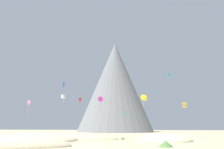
{
  "coord_description": "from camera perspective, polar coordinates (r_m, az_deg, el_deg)",
  "views": [
    {
      "loc": [
        10.83,
        -34.48,
        3.22
      ],
      "look_at": [
        -3.87,
        37.35,
        23.33
      ],
      "focal_mm": 30.89,
      "sensor_mm": 36.0,
      "label": 1
    }
  ],
  "objects": [
    {
      "name": "bush_ridge_crest",
      "position": [
        59.7,
        -15.22,
        -17.71
      ],
      "size": [
        1.52,
        1.52,
        0.44
      ],
      "primitive_type": "cone",
      "rotation": [
        0.0,
        0.0,
        2.42
      ],
      "color": "#568442",
      "rests_on": "ground_plane"
    },
    {
      "name": "dune_foreground_left",
      "position": [
        60.38,
        -10.32,
        -18.16
      ],
      "size": [
        27.42,
        15.64,
        3.55
      ],
      "primitive_type": "ellipsoid",
      "rotation": [
        0.0,
        0.0,
        2.94
      ],
      "color": "beige",
      "rests_on": "ground_plane"
    },
    {
      "name": "rock_massif",
      "position": [
        142.42,
        0.59,
        -4.99
      ],
      "size": [
        55.29,
        55.52,
        66.43
      ],
      "color": "slate",
      "rests_on": "ground_plane"
    },
    {
      "name": "kite_magenta_low",
      "position": [
        75.89,
        -3.44,
        -7.34
      ],
      "size": [
        2.05,
        1.14,
        5.65
      ],
      "rotation": [
        0.0,
        0.0,
        3.5
      ],
      "color": "#D1339E"
    },
    {
      "name": "bush_near_left",
      "position": [
        54.89,
        3.16,
        -18.31
      ],
      "size": [
        1.43,
        1.43,
        0.69
      ],
      "primitive_type": "cone",
      "rotation": [
        0.0,
        0.0,
        4.6
      ],
      "color": "#477238",
      "rests_on": "ground_plane"
    },
    {
      "name": "kite_gold_low",
      "position": [
        64.36,
        20.66,
        -8.44
      ],
      "size": [
        1.45,
        1.53,
        1.64
      ],
      "rotation": [
        0.0,
        0.0,
        2.97
      ],
      "color": "gold"
    },
    {
      "name": "kite_yellow_low",
      "position": [
        65.23,
        9.48,
        -6.77
      ],
      "size": [
        2.38,
        1.46,
        3.97
      ],
      "rotation": [
        0.0,
        0.0,
        0.32
      ],
      "color": "yellow"
    },
    {
      "name": "dune_foreground_right",
      "position": [
        54.13,
        -22.2,
        -17.67
      ],
      "size": [
        24.02,
        21.93,
        3.86
      ],
      "primitive_type": "ellipsoid",
      "rotation": [
        0.0,
        0.0,
        0.1
      ],
      "color": "beige",
      "rests_on": "ground_plane"
    },
    {
      "name": "kite_pink_low",
      "position": [
        66.06,
        -23.46,
        -7.68
      ],
      "size": [
        1.55,
        0.71,
        3.85
      ],
      "rotation": [
        0.0,
        0.0,
        5.99
      ],
      "color": "pink"
    },
    {
      "name": "kite_teal_high",
      "position": [
        96.71,
        16.56,
        -0.16
      ],
      "size": [
        1.24,
        1.27,
        4.38
      ],
      "rotation": [
        0.0,
        0.0,
        0.38
      ],
      "color": "teal"
    },
    {
      "name": "kite_blue_mid",
      "position": [
        65.17,
        -14.24,
        -2.95
      ],
      "size": [
        0.78,
        1.84,
        1.81
      ],
      "rotation": [
        0.0,
        0.0,
        4.9
      ],
      "color": "blue"
    },
    {
      "name": "kite_white_mid",
      "position": [
        85.91,
        -14.22,
        -6.36
      ],
      "size": [
        1.82,
        1.85,
        3.44
      ],
      "rotation": [
        0.0,
        0.0,
        2.66
      ],
      "color": "white"
    },
    {
      "name": "bush_far_right",
      "position": [
        57.45,
        -19.22,
        -17.32
      ],
      "size": [
        2.76,
        2.76,
        0.85
      ],
      "primitive_type": "cone",
      "rotation": [
        0.0,
        0.0,
        4.42
      ],
      "color": "#668C4C",
      "rests_on": "ground_plane"
    },
    {
      "name": "dune_midground",
      "position": [
        52.29,
        15.2,
        -18.36
      ],
      "size": [
        17.46,
        18.55,
        3.57
      ],
      "primitive_type": "ellipsoid",
      "rotation": [
        0.0,
        0.0,
        0.36
      ],
      "color": "beige",
      "rests_on": "ground_plane"
    },
    {
      "name": "kite_green_low",
      "position": [
        81.24,
        4.14,
        -11.54
      ],
      "size": [
        0.87,
        0.9,
        0.94
      ],
      "rotation": [
        0.0,
        0.0,
        0.02
      ],
      "color": "green"
    },
    {
      "name": "bush_scatter_east",
      "position": [
        41.86,
        -21.33,
        -18.35
      ],
      "size": [
        3.82,
        3.82,
        0.6
      ],
      "primitive_type": "cone",
      "rotation": [
        0.0,
        0.0,
        3.74
      ],
      "color": "#386633",
      "rests_on": "ground_plane"
    },
    {
      "name": "ground_plane",
      "position": [
        36.28,
        -6.24,
        -20.34
      ],
      "size": [
        400.0,
        400.0,
        0.0
      ],
      "primitive_type": "plane",
      "color": "#CCBA8E"
    },
    {
      "name": "bush_mid_center",
      "position": [
        35.78,
        15.6,
        -19.11
      ],
      "size": [
        3.21,
        3.21,
        1.07
      ],
      "primitive_type": "cone",
      "rotation": [
        0.0,
        0.0,
        1.22
      ],
      "color": "#568442",
      "rests_on": "ground_plane"
    },
    {
      "name": "kite_red_low",
      "position": [
        77.76,
        -9.37,
        -7.32
      ],
      "size": [
        1.39,
        1.68,
        4.04
      ],
      "rotation": [
        0.0,
        0.0,
        1.08
      ],
      "color": "red"
    },
    {
      "name": "bush_near_right",
      "position": [
        53.36,
        18.25,
        -17.66
      ],
      "size": [
        3.12,
        3.12,
        0.76
      ],
      "primitive_type": "cone",
      "rotation": [
        0.0,
        0.0,
        1.14
      ],
      "color": "#477238",
      "rests_on": "ground_plane"
    }
  ]
}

